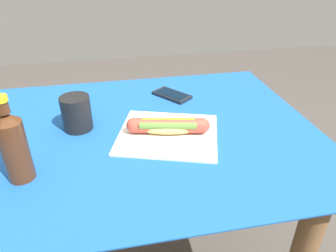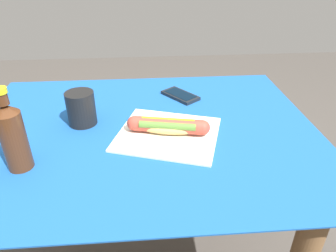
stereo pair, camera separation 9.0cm
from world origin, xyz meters
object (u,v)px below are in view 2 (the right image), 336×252
Objects in this scene: cell_phone at (180,95)px; drinking_cup at (81,108)px; soda_bottle at (13,135)px; hot_dog at (168,126)px.

cell_phone is 0.37m from drinking_cup.
soda_bottle is at bearing 40.49° from cell_phone.
soda_bottle is at bearing 60.28° from drinking_cup.
hot_dog is 0.27m from cell_phone.
drinking_cup reaches higher than cell_phone.
soda_bottle reaches higher than cell_phone.
hot_dog is at bearing -162.35° from soda_bottle.
drinking_cup is (0.26, -0.09, 0.02)m from hot_dog.
hot_dog reaches higher than cell_phone.
cell_phone is at bearing -152.55° from drinking_cup.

